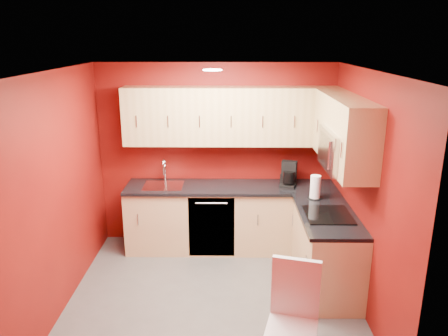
{
  "coord_description": "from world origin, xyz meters",
  "views": [
    {
      "loc": [
        0.17,
        -4.31,
        2.81
      ],
      "look_at": [
        0.12,
        0.55,
        1.35
      ],
      "focal_mm": 35.0,
      "sensor_mm": 36.0,
      "label": 1
    }
  ],
  "objects_px": {
    "sink": "(163,183)",
    "microwave": "(344,150)",
    "napkin_holder": "(287,180)",
    "coffee_maker": "(288,174)",
    "dining_chair": "(292,325)",
    "paper_towel": "(315,187)"
  },
  "relations": [
    {
      "from": "napkin_holder",
      "to": "paper_towel",
      "type": "relative_size",
      "value": 0.5
    },
    {
      "from": "sink",
      "to": "coffee_maker",
      "type": "distance_m",
      "value": 1.66
    },
    {
      "from": "microwave",
      "to": "paper_towel",
      "type": "xyz_separation_m",
      "value": [
        -0.16,
        0.53,
        -0.6
      ]
    },
    {
      "from": "sink",
      "to": "coffee_maker",
      "type": "bearing_deg",
      "value": -0.46
    },
    {
      "from": "napkin_holder",
      "to": "paper_towel",
      "type": "distance_m",
      "value": 0.58
    },
    {
      "from": "microwave",
      "to": "coffee_maker",
      "type": "relative_size",
      "value": 2.32
    },
    {
      "from": "coffee_maker",
      "to": "paper_towel",
      "type": "relative_size",
      "value": 1.12
    },
    {
      "from": "microwave",
      "to": "dining_chair",
      "type": "bearing_deg",
      "value": -116.37
    },
    {
      "from": "napkin_holder",
      "to": "microwave",
      "type": "bearing_deg",
      "value": -66.66
    },
    {
      "from": "dining_chair",
      "to": "microwave",
      "type": "bearing_deg",
      "value": 78.52
    },
    {
      "from": "sink",
      "to": "coffee_maker",
      "type": "height_order",
      "value": "sink"
    },
    {
      "from": "sink",
      "to": "paper_towel",
      "type": "relative_size",
      "value": 1.78
    },
    {
      "from": "microwave",
      "to": "dining_chair",
      "type": "height_order",
      "value": "microwave"
    },
    {
      "from": "coffee_maker",
      "to": "microwave",
      "type": "bearing_deg",
      "value": -49.47
    },
    {
      "from": "sink",
      "to": "dining_chair",
      "type": "distance_m",
      "value": 2.81
    },
    {
      "from": "napkin_holder",
      "to": "paper_towel",
      "type": "bearing_deg",
      "value": -60.69
    },
    {
      "from": "microwave",
      "to": "napkin_holder",
      "type": "distance_m",
      "value": 1.31
    },
    {
      "from": "sink",
      "to": "microwave",
      "type": "bearing_deg",
      "value": -25.6
    },
    {
      "from": "sink",
      "to": "napkin_holder",
      "type": "bearing_deg",
      "value": 1.01
    },
    {
      "from": "paper_towel",
      "to": "dining_chair",
      "type": "xyz_separation_m",
      "value": [
        -0.53,
        -1.93,
        -0.54
      ]
    },
    {
      "from": "coffee_maker",
      "to": "dining_chair",
      "type": "xyz_separation_m",
      "value": [
        -0.26,
        -2.39,
        -0.56
      ]
    },
    {
      "from": "paper_towel",
      "to": "dining_chair",
      "type": "relative_size",
      "value": 0.28
    }
  ]
}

